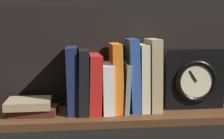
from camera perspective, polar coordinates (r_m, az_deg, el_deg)
ground_plane at (r=113.55cm, az=0.87°, el=-8.27°), size 87.48×22.56×2.50cm
back_panel at (r=120.11cm, az=0.24°, el=2.35°), size 87.48×1.20×37.36cm
book_navy_bierce at (r=111.49cm, az=-7.22°, el=-1.85°), size 4.21×14.61×23.27cm
book_black_skeptic at (r=111.58cm, az=-5.24°, el=-2.05°), size 3.77×16.54×22.34cm
book_red_requiem at (r=111.90cm, az=-3.15°, el=-2.47°), size 4.79×15.92×20.60cm
book_white_catcher at (r=112.53cm, az=-0.97°, el=-3.24°), size 3.97×16.11×17.27cm
book_orange_pandolfini at (r=112.32cm, az=1.00°, el=-1.43°), size 4.20×14.04×24.38cm
book_gray_chess at (r=113.37cm, az=2.41°, el=-3.19°), size 2.40×15.06×17.19cm
book_blue_modern at (r=113.05cm, az=3.83°, el=-0.96°), size 4.63×12.70×26.07cm
book_cream_twain at (r=113.89cm, az=5.59°, el=-1.41°), size 3.43×12.99×24.05cm
book_tan_shortstories at (r=114.60cm, az=7.47°, el=-0.91°), size 4.41×13.64×25.93cm
framed_clock at (r=119.63cm, az=14.66°, el=-1.68°), size 22.08×6.89×22.08cm
book_stack_side at (r=113.20cm, az=-14.48°, el=-6.52°), size 17.48×12.68×5.24cm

